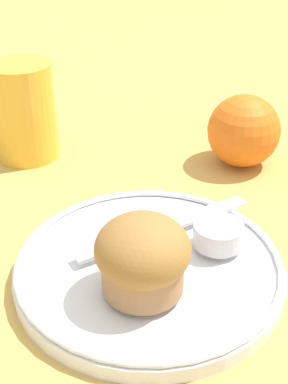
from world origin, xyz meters
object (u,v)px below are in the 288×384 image
at_px(orange_fruit, 244,131).
at_px(muffin, 143,256).
at_px(juice_glass, 24,111).
at_px(butter_knife, 165,227).

bearing_deg(orange_fruit, muffin, -120.01).
bearing_deg(orange_fruit, juice_glass, 170.79).
relative_size(orange_fruit, juice_glass, 0.74).
xyz_separation_m(butter_knife, orange_fruit, (0.11, 0.16, 0.02)).
relative_size(muffin, butter_knife, 0.44).
height_order(butter_knife, orange_fruit, orange_fruit).
bearing_deg(butter_knife, muffin, -135.43).
xyz_separation_m(orange_fruit, juice_glass, (-0.26, 0.04, 0.02)).
bearing_deg(juice_glass, butter_knife, -53.37).
bearing_deg(butter_knife, juice_glass, 100.25).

